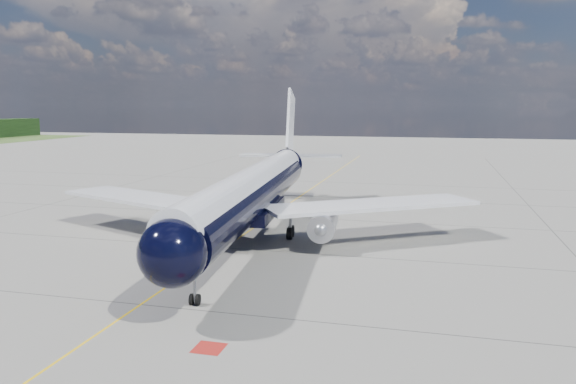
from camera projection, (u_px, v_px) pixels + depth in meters
ground at (282, 208)px, 69.65m from camera, size 320.00×320.00×0.00m
taxiway_centerline at (271, 216)px, 64.87m from camera, size 0.16×160.00×0.01m
red_marking at (209, 348)px, 29.71m from camera, size 1.60×1.60×0.01m
main_airliner at (255, 190)px, 53.82m from camera, size 42.38×51.83×14.97m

